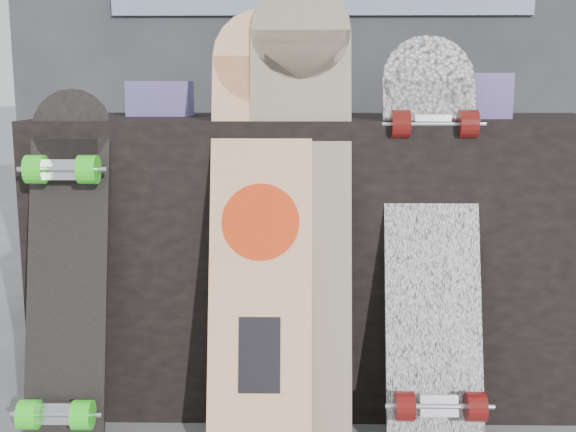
{
  "coord_description": "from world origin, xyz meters",
  "views": [
    {
      "loc": [
        -0.09,
        -1.59,
        0.89
      ],
      "look_at": [
        -0.11,
        0.2,
        0.56
      ],
      "focal_mm": 45.0,
      "sensor_mm": 36.0,
      "label": 1
    }
  ],
  "objects_px": {
    "longboard_geisha": "(261,216)",
    "longboard_cascadia": "(432,233)",
    "skateboard_dark": "(66,267)",
    "longboard_celtic": "(300,199)",
    "vendor_table": "(328,252)"
  },
  "relations": [
    {
      "from": "longboard_geisha",
      "to": "longboard_cascadia",
      "type": "relative_size",
      "value": 1.06
    },
    {
      "from": "longboard_geisha",
      "to": "skateboard_dark",
      "type": "bearing_deg",
      "value": -175.49
    },
    {
      "from": "longboard_geisha",
      "to": "longboard_celtic",
      "type": "bearing_deg",
      "value": 12.42
    },
    {
      "from": "longboard_cascadia",
      "to": "longboard_geisha",
      "type": "bearing_deg",
      "value": -177.2
    },
    {
      "from": "longboard_geisha",
      "to": "skateboard_dark",
      "type": "height_order",
      "value": "longboard_geisha"
    },
    {
      "from": "longboard_cascadia",
      "to": "skateboard_dark",
      "type": "xyz_separation_m",
      "value": [
        -0.9,
        -0.06,
        -0.07
      ]
    },
    {
      "from": "skateboard_dark",
      "to": "longboard_cascadia",
      "type": "bearing_deg",
      "value": 3.7
    },
    {
      "from": "longboard_geisha",
      "to": "longboard_cascadia",
      "type": "xyz_separation_m",
      "value": [
        0.43,
        0.02,
        -0.05
      ]
    },
    {
      "from": "longboard_geisha",
      "to": "skateboard_dark",
      "type": "distance_m",
      "value": 0.49
    },
    {
      "from": "longboard_celtic",
      "to": "skateboard_dark",
      "type": "relative_size",
      "value": 1.3
    },
    {
      "from": "vendor_table",
      "to": "skateboard_dark",
      "type": "distance_m",
      "value": 0.76
    },
    {
      "from": "skateboard_dark",
      "to": "vendor_table",
      "type": "bearing_deg",
      "value": 30.44
    },
    {
      "from": "vendor_table",
      "to": "longboard_celtic",
      "type": "bearing_deg",
      "value": -104.16
    },
    {
      "from": "vendor_table",
      "to": "skateboard_dark",
      "type": "xyz_separation_m",
      "value": [
        -0.66,
        -0.39,
        0.05
      ]
    },
    {
      "from": "longboard_geisha",
      "to": "longboard_cascadia",
      "type": "distance_m",
      "value": 0.43
    }
  ]
}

